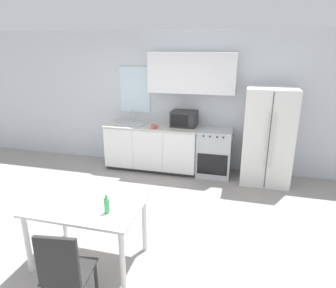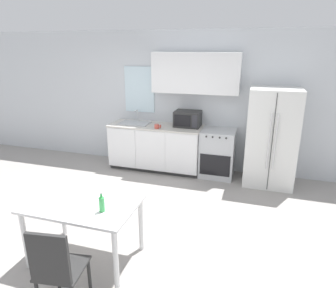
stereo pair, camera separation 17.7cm
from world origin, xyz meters
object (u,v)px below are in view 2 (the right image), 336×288
(refrigerator, at_px, (271,138))
(coffee_mug, at_px, (157,126))
(dining_table, at_px, (83,210))
(drink_bottle, at_px, (102,204))
(microwave, at_px, (188,119))
(oven_range, at_px, (217,153))
(dining_chair_near, at_px, (56,267))

(refrigerator, height_order, coffee_mug, refrigerator)
(refrigerator, relative_size, dining_table, 1.41)
(refrigerator, bearing_deg, drink_bottle, -120.92)
(microwave, distance_m, dining_table, 3.02)
(coffee_mug, xyz_separation_m, dining_table, (0.02, -2.62, -0.32))
(oven_range, bearing_deg, coffee_mug, -167.77)
(drink_bottle, bearing_deg, microwave, 86.51)
(microwave, height_order, dining_chair_near, microwave)
(microwave, height_order, dining_table, microwave)
(oven_range, xyz_separation_m, microwave, (-0.62, 0.08, 0.61))
(microwave, relative_size, drink_bottle, 2.17)
(drink_bottle, bearing_deg, dining_table, 160.90)
(oven_range, relative_size, microwave, 1.84)
(oven_range, height_order, dining_chair_near, dining_chair_near)
(refrigerator, xyz_separation_m, drink_bottle, (-1.74, -2.91, -0.04))
(drink_bottle, bearing_deg, oven_range, 74.85)
(refrigerator, relative_size, coffee_mug, 13.58)
(dining_table, bearing_deg, coffee_mug, 90.45)
(oven_range, relative_size, dining_table, 0.74)
(coffee_mug, xyz_separation_m, drink_bottle, (0.32, -2.72, -0.13))
(dining_table, height_order, drink_bottle, drink_bottle)
(microwave, bearing_deg, dining_table, -99.46)
(refrigerator, bearing_deg, coffee_mug, -174.91)
(coffee_mug, bearing_deg, dining_table, -89.55)
(microwave, xyz_separation_m, coffee_mug, (-0.51, -0.33, -0.11))
(microwave, bearing_deg, drink_bottle, -93.49)
(dining_chair_near, bearing_deg, dining_table, 96.46)
(oven_range, xyz_separation_m, dining_table, (-1.11, -2.86, 0.18))
(coffee_mug, bearing_deg, oven_range, 12.23)
(microwave, height_order, drink_bottle, microwave)
(microwave, xyz_separation_m, dining_table, (-0.49, -2.94, -0.43))
(microwave, bearing_deg, coffee_mug, -147.43)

